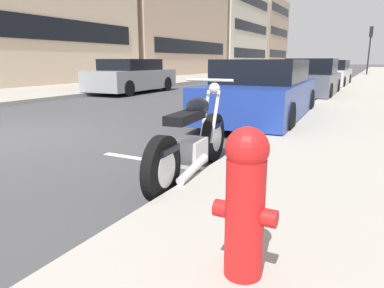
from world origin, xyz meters
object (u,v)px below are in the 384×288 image
object	(u,v)px
parked_motorcycle	(193,141)
parked_car_near_corner	(330,74)
traffic_signal_near_corner	(370,40)
parked_car_at_intersection	(263,92)
car_opposite_curb	(132,77)
fire_hydrant	(245,199)
parked_car_behind_motorcycle	(311,79)

from	to	relation	value
parked_motorcycle	parked_car_near_corner	xyz separation A→B (m)	(16.31, 0.43, 0.22)
traffic_signal_near_corner	parked_car_near_corner	bearing A→B (deg)	175.17
traffic_signal_near_corner	parked_car_at_intersection	bearing A→B (deg)	177.24
car_opposite_curb	fire_hydrant	world-z (taller)	car_opposite_curb
parked_car_behind_motorcycle	car_opposite_curb	world-z (taller)	parked_car_behind_motorcycle
car_opposite_curb	parked_car_behind_motorcycle	bearing A→B (deg)	101.34
parked_car_at_intersection	traffic_signal_near_corner	world-z (taller)	traffic_signal_near_corner
fire_hydrant	traffic_signal_near_corner	xyz separation A→B (m)	(33.24, 0.40, 2.44)
car_opposite_curb	parked_car_at_intersection	bearing A→B (deg)	55.89
car_opposite_curb	fire_hydrant	size ratio (longest dim) A/B	5.18
parked_car_at_intersection	parked_car_behind_motorcycle	world-z (taller)	parked_car_behind_motorcycle
parked_motorcycle	parked_car_at_intersection	size ratio (longest dim) A/B	0.46
parked_car_near_corner	fire_hydrant	bearing A→B (deg)	-174.05
traffic_signal_near_corner	parked_motorcycle	bearing A→B (deg)	178.45
parked_motorcycle	parked_car_near_corner	size ratio (longest dim) A/B	0.47
car_opposite_curb	parked_car_near_corner	bearing A→B (deg)	135.22
parked_car_behind_motorcycle	car_opposite_curb	distance (m)	7.23
parked_car_behind_motorcycle	parked_car_near_corner	distance (m)	5.90
fire_hydrant	traffic_signal_near_corner	world-z (taller)	traffic_signal_near_corner
parked_motorcycle	parked_car_behind_motorcycle	distance (m)	10.42
parked_motorcycle	parked_car_near_corner	world-z (taller)	parked_car_near_corner
parked_motorcycle	traffic_signal_near_corner	distance (m)	31.57
parked_car_near_corner	parked_motorcycle	bearing A→B (deg)	-177.85
parked_car_behind_motorcycle	car_opposite_curb	bearing A→B (deg)	102.65
parked_car_near_corner	car_opposite_curb	distance (m)	10.31
parked_motorcycle	fire_hydrant	distance (m)	2.19
parked_car_at_intersection	parked_car_near_corner	size ratio (longest dim) A/B	1.02
parked_motorcycle	parked_car_at_intersection	xyz separation A→B (m)	(4.34, 0.46, 0.21)
parked_motorcycle	parked_car_near_corner	distance (m)	16.32
parked_car_at_intersection	parked_car_behind_motorcycle	distance (m)	6.07
parked_car_behind_motorcycle	traffic_signal_near_corner	distance (m)	21.22
parked_car_at_intersection	parked_car_near_corner	xyz separation A→B (m)	(11.97, -0.03, 0.01)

